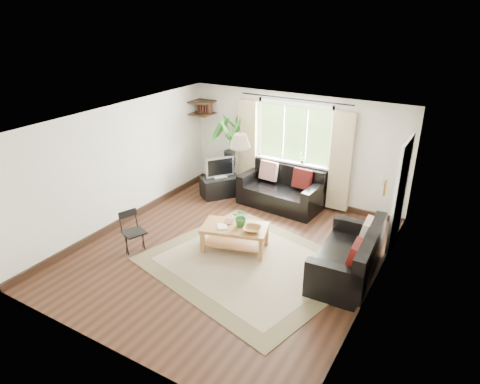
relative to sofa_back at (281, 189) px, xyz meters
The scene contains 24 objects.
floor 2.29m from the sofa_back, 88.53° to the right, with size 5.50×5.50×0.00m, color black.
ceiling 3.00m from the sofa_back, 88.53° to the right, with size 5.50×5.50×0.00m, color white.
wall_back 0.93m from the sofa_back, 83.47° to the left, with size 5.00×0.02×2.40m, color silver.
wall_front 5.06m from the sofa_back, 89.34° to the right, with size 5.00×0.02×2.40m, color silver.
wall_left 3.41m from the sofa_back, 137.37° to the right, with size 0.02×5.50×2.40m, color silver.
wall_right 3.49m from the sofa_back, 41.32° to the right, with size 0.02×5.50×2.40m, color silver.
rug 2.46m from the sofa_back, 77.31° to the right, with size 3.21×2.75×0.02m, color beige.
window 1.23m from the sofa_back, 82.91° to the left, with size 2.50×0.16×2.16m, color white, non-canonical shape.
door 2.65m from the sofa_back, 12.23° to the right, with size 0.06×0.96×2.06m, color silver.
corner_shelf 2.65m from the sofa_back, behind, with size 0.50×0.50×0.34m, color black, non-canonical shape.
pendant_lamp 2.47m from the sofa_back, 88.22° to the right, with size 0.36×0.36×0.54m, color beige, non-canonical shape.
wall_sconce 3.43m from the sofa_back, 38.07° to the right, with size 0.12×0.12×0.28m, color beige, non-canonical shape.
sofa_back is the anchor object (origin of this frame).
sofa_right 2.77m from the sofa_back, 41.88° to the right, with size 0.87×1.74×0.82m, color black, non-canonical shape.
coffee_table 2.08m from the sofa_back, 87.71° to the right, with size 1.16×0.63×0.47m, color brown, non-canonical shape.
table_plant 2.01m from the sofa_back, 85.16° to the right, with size 0.31×0.27×0.34m, color #2E6B2B.
bowl 2.12m from the sofa_back, 78.16° to the right, with size 0.32×0.32×0.08m, color brown.
book_a 2.26m from the sofa_back, 94.30° to the right, with size 0.17×0.23×0.02m, color silver.
book_b 2.02m from the sofa_back, 94.96° to the right, with size 0.16×0.22×0.02m, color brown.
tv_stand 1.47m from the sofa_back, behind, with size 0.85×0.48×0.46m, color black.
tv 1.48m from the sofa_back, behind, with size 0.66×0.22×0.50m, color #A5A5AA, non-canonical shape.
palm_stand 1.45m from the sofa_back, behind, with size 0.70×0.70×1.80m, color black, non-canonical shape.
folding_chair 3.36m from the sofa_back, 115.07° to the right, with size 0.39×0.39×0.76m, color black, non-canonical shape.
sill_plant 0.81m from the sofa_back, 51.16° to the left, with size 0.14×0.10×0.27m, color #2D6023.
Camera 1 is at (3.50, -5.56, 4.10)m, focal length 32.00 mm.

